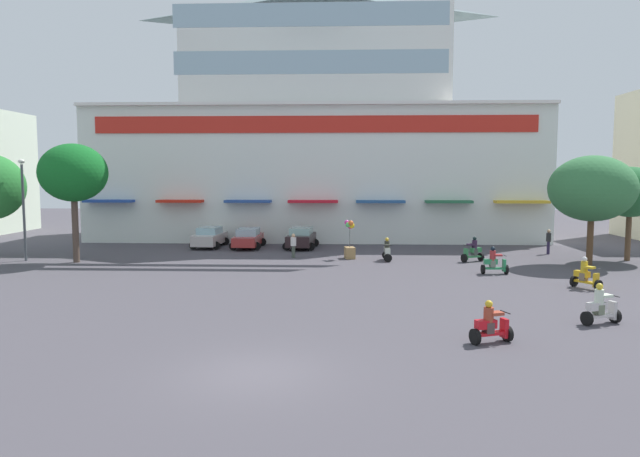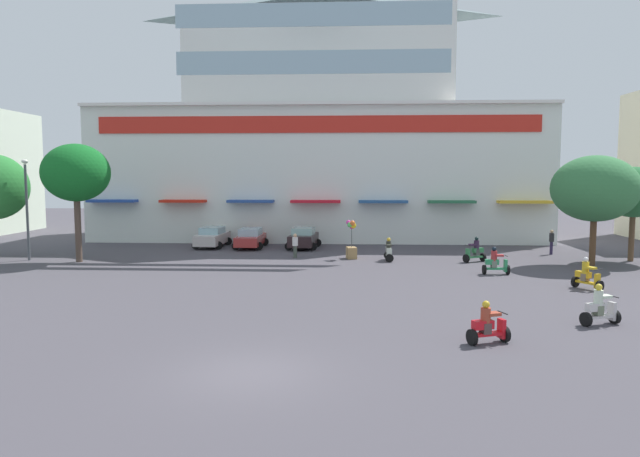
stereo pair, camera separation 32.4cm
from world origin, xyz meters
TOP-DOWN VIEW (x-y plane):
  - ground_plane at (0.00, 13.00)m, footprint 128.00×128.00m
  - colonial_building at (0.00, 35.61)m, footprint 37.41×15.44m
  - plaza_tree_0 at (-14.32, 19.81)m, footprint 4.14×4.05m
  - plaza_tree_1 at (20.50, 21.99)m, footprint 3.78×3.85m
  - plaza_tree_3 at (17.32, 20.06)m, footprint 5.11×4.74m
  - parked_car_0 at (-7.73, 27.65)m, footprint 2.44×4.44m
  - parked_car_1 at (-4.75, 27.35)m, footprint 2.34×4.34m
  - parked_car_2 at (-0.76, 27.20)m, footprint 2.56×4.03m
  - scooter_rider_0 at (5.16, 21.32)m, footprint 0.54×1.44m
  - scooter_rider_1 at (11.81, 5.77)m, footprint 1.52×0.98m
  - scooter_rider_3 at (10.54, 21.08)m, footprint 1.53×1.12m
  - scooter_rider_5 at (10.70, 16.52)m, footprint 1.43×0.54m
  - scooter_rider_6 at (7.20, 3.20)m, footprint 1.45×0.96m
  - scooter_rider_7 at (14.05, 12.59)m, footprint 1.22×1.48m
  - pedestrian_0 at (16.51, 24.84)m, footprint 0.44×0.44m
  - pedestrian_1 at (-0.92, 22.36)m, footprint 0.41×0.41m
  - streetlamp_near at (-17.85, 20.32)m, footprint 0.40×0.40m
  - balloon_vendor_cart at (2.80, 22.17)m, footprint 0.75×0.99m

SIDE VIEW (x-z plane):
  - ground_plane at x=0.00m, z-range 0.00..0.00m
  - scooter_rider_6 at x=7.20m, z-range -0.13..1.29m
  - scooter_rider_0 at x=5.16m, z-range -0.12..1.35m
  - scooter_rider_1 at x=11.81m, z-range -0.14..1.39m
  - scooter_rider_7 at x=14.05m, z-range -0.14..1.40m
  - scooter_rider_5 at x=10.70m, z-range -0.14..1.40m
  - scooter_rider_3 at x=10.54m, z-range -0.14..1.46m
  - parked_car_1 at x=-4.75m, z-range 0.01..1.49m
  - parked_car_0 at x=-7.73m, z-range 0.01..1.54m
  - parked_car_2 at x=-0.76m, z-range 0.01..1.57m
  - pedestrian_1 at x=-0.92m, z-range 0.10..1.71m
  - pedestrian_0 at x=16.51m, z-range 0.14..1.84m
  - balloon_vendor_cart at x=2.80m, z-range -0.26..2.25m
  - streetlamp_near at x=-17.85m, z-range 0.56..7.00m
  - plaza_tree_1 at x=20.50m, z-range 1.37..7.34m
  - plaza_tree_3 at x=17.32m, z-range 1.32..7.94m
  - plaza_tree_0 at x=-14.32m, z-range 1.87..9.25m
  - colonial_building at x=0.00m, z-range -1.64..19.85m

